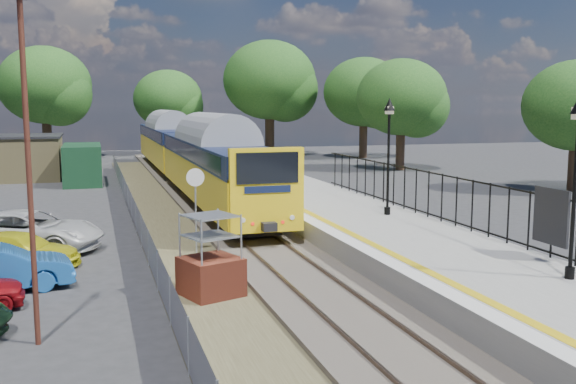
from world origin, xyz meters
name	(u,v)px	position (x,y,z in m)	size (l,w,h in m)	color
ground	(310,288)	(0.00, 0.00, 0.00)	(120.00, 120.00, 0.00)	#2D2D30
track_bed	(226,226)	(-0.47, 9.67, 0.09)	(5.90, 80.00, 0.29)	#473F38
platform	(343,219)	(4.20, 8.00, 0.45)	(5.00, 70.00, 0.90)	gray
platform_edge	(296,210)	(2.14, 8.00, 0.90)	(0.90, 70.00, 0.01)	silver
victorian_lamp_north	(389,129)	(5.30, 6.00, 4.30)	(0.44, 0.44, 4.60)	black
palisade_fence	(468,204)	(6.55, 2.24, 1.84)	(0.12, 26.00, 2.00)	black
wire_fence	(133,210)	(-4.20, 12.00, 0.60)	(0.06, 52.00, 1.20)	#999EA3
outbuilding	(17,159)	(-10.91, 31.21, 1.52)	(10.80, 10.10, 3.12)	#9C8B58
tree_line	(174,90)	(1.40, 42.00, 6.61)	(56.80, 43.80, 11.88)	#332319
train	(186,149)	(0.00, 25.12, 2.34)	(2.82, 40.83, 3.51)	yellow
brick_plinth	(211,257)	(-2.87, 0.00, 1.11)	(1.84, 1.84, 2.32)	maroon
speed_sign	(196,196)	(-2.50, 4.86, 2.13)	(0.62, 0.10, 3.08)	#999EA3
carpark_lamp	(28,151)	(-7.13, -2.36, 4.27)	(0.25, 0.50, 7.54)	#51261B
car_yellow	(20,250)	(-8.20, 5.01, 0.56)	(1.58, 3.89, 1.13)	yellow
car_white	(28,231)	(-8.14, 7.43, 0.73)	(2.43, 5.27, 1.46)	silver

